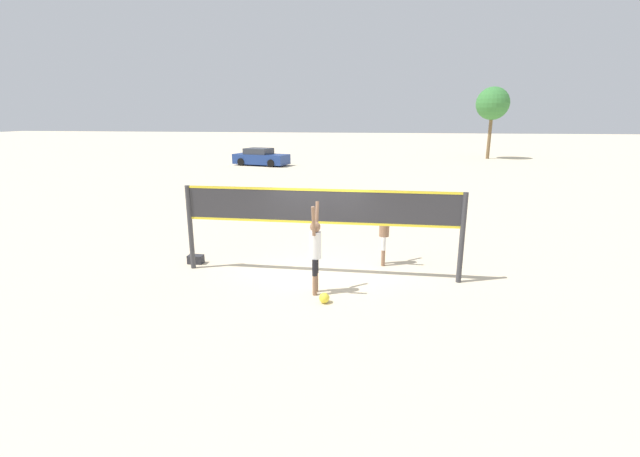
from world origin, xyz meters
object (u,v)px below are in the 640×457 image
volleyball (324,298)px  tree_left_cluster (493,104)px  parked_car_near (261,158)px  player_spiker (315,247)px  player_blocker (384,228)px  gear_bag (196,259)px  volleyball_net (320,215)px

volleyball → tree_left_cluster: (11.39, 35.94, 5.12)m
volleyball → tree_left_cluster: 38.05m
parked_car_near → volleyball: bearing=-57.0°
player_spiker → player_blocker: size_ratio=1.06×
gear_bag → volleyball_net: bearing=-5.8°
gear_bag → volleyball: bearing=-27.9°
volleyball_net → parked_car_near: (-8.85, 25.14, -0.96)m
player_spiker → player_blocker: bearing=-34.5°
player_spiker → parked_car_near: player_spiker is taller
volleyball → gear_bag: gear_bag is taller
volleyball → volleyball_net: bearing=101.5°
tree_left_cluster → parked_car_near: bearing=-156.3°
tree_left_cluster → volleyball: bearing=-107.6°
parked_car_near → tree_left_cluster: tree_left_cluster is taller
volleyball_net → player_spiker: bearing=-86.6°
player_spiker → parked_car_near: bearing=18.7°
player_blocker → tree_left_cluster: (10.09, 33.14, 4.15)m
player_blocker → gear_bag: 5.44m
parked_car_near → tree_left_cluster: bearing=37.8°
volleyball → player_blocker: bearing=65.1°
gear_bag → parked_car_near: 25.31m
volleyball_net → parked_car_near: size_ratio=1.46×
volleyball_net → player_spiker: 1.33m
volleyball_net → tree_left_cluster: 36.34m
volleyball_net → gear_bag: 3.97m
player_spiker → parked_car_near: 27.86m
volleyball_net → volleyball: (0.36, -1.75, -1.50)m
volleyball_net → player_blocker: (1.66, 1.06, -0.54)m
volleyball → parked_car_near: bearing=108.9°
volleyball → gear_bag: bearing=152.1°
player_blocker → volleyball: 3.24m
volleyball_net → player_spiker: (0.07, -1.24, -0.47)m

